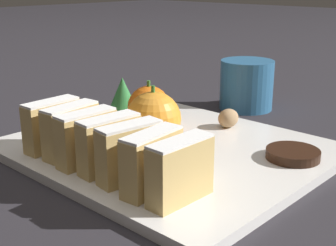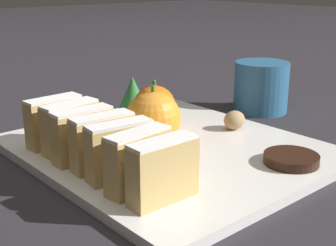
# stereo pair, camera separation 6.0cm
# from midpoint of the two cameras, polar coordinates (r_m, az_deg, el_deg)

# --- Properties ---
(ground_plane) EXTENTS (6.00, 6.00, 0.00)m
(ground_plane) POSITION_cam_midpoint_polar(r_m,az_deg,el_deg) (0.61, 2.80, -3.79)
(ground_plane) COLOR #28262B
(serving_platter) EXTENTS (0.33, 0.38, 0.01)m
(serving_platter) POSITION_cam_midpoint_polar(r_m,az_deg,el_deg) (0.61, 2.81, -3.27)
(serving_platter) COLOR white
(serving_platter) RESTS_ON ground_plane
(stollen_slice_front) EXTENTS (0.07, 0.03, 0.06)m
(stollen_slice_front) POSITION_cam_midpoint_polar(r_m,az_deg,el_deg) (0.45, 3.23, -5.91)
(stollen_slice_front) COLOR tan
(stollen_slice_front) RESTS_ON serving_platter
(stollen_slice_second) EXTENTS (0.07, 0.03, 0.06)m
(stollen_slice_second) POSITION_cam_midpoint_polar(r_m,az_deg,el_deg) (0.47, -0.03, -4.72)
(stollen_slice_second) COLOR tan
(stollen_slice_second) RESTS_ON serving_platter
(stollen_slice_third) EXTENTS (0.08, 0.03, 0.06)m
(stollen_slice_third) POSITION_cam_midpoint_polar(r_m,az_deg,el_deg) (0.50, -2.49, -3.47)
(stollen_slice_third) COLOR tan
(stollen_slice_third) RESTS_ON serving_platter
(stollen_slice_fourth) EXTENTS (0.07, 0.03, 0.06)m
(stollen_slice_fourth) POSITION_cam_midpoint_polar(r_m,az_deg,el_deg) (0.53, -4.75, -2.38)
(stollen_slice_fourth) COLOR tan
(stollen_slice_fourth) RESTS_ON serving_platter
(stollen_slice_fifth) EXTENTS (0.07, 0.03, 0.06)m
(stollen_slice_fifth) POSITION_cam_midpoint_polar(r_m,az_deg,el_deg) (0.55, -7.31, -1.52)
(stollen_slice_fifth) COLOR tan
(stollen_slice_fifth) RESTS_ON serving_platter
(stollen_slice_sixth) EXTENTS (0.07, 0.03, 0.06)m
(stollen_slice_sixth) POSITION_cam_midpoint_polar(r_m,az_deg,el_deg) (0.58, -8.95, -0.57)
(stollen_slice_sixth) COLOR tan
(stollen_slice_sixth) RESTS_ON serving_platter
(stollen_slice_back) EXTENTS (0.07, 0.03, 0.06)m
(stollen_slice_back) POSITION_cam_midpoint_polar(r_m,az_deg,el_deg) (0.61, -10.98, 0.15)
(stollen_slice_back) COLOR tan
(stollen_slice_back) RESTS_ON serving_platter
(orange_near) EXTENTS (0.06, 0.06, 0.07)m
(orange_near) POSITION_cam_midpoint_polar(r_m,az_deg,el_deg) (0.67, 0.88, 1.98)
(orange_near) COLOR orange
(orange_near) RESTS_ON serving_platter
(orange_far) EXTENTS (0.07, 0.07, 0.08)m
(orange_far) POSITION_cam_midpoint_polar(r_m,az_deg,el_deg) (0.60, 1.06, 0.48)
(orange_far) COLOR orange
(orange_far) RESTS_ON serving_platter
(walnut) EXTENTS (0.03, 0.03, 0.03)m
(walnut) POSITION_cam_midpoint_polar(r_m,az_deg,el_deg) (0.68, 10.61, 0.32)
(walnut) COLOR tan
(walnut) RESTS_ON serving_platter
(chocolate_cookie) EXTENTS (0.06, 0.06, 0.01)m
(chocolate_cookie) POSITION_cam_midpoint_polar(r_m,az_deg,el_deg) (0.57, 17.73, -4.25)
(chocolate_cookie) COLOR black
(chocolate_cookie) RESTS_ON serving_platter
(evergreen_sprig) EXTENTS (0.05, 0.05, 0.06)m
(evergreen_sprig) POSITION_cam_midpoint_polar(r_m,az_deg,el_deg) (0.74, -2.02, 3.43)
(evergreen_sprig) COLOR #2D7538
(evergreen_sprig) RESTS_ON serving_platter
(coffee_mug) EXTENTS (0.12, 0.09, 0.09)m
(coffee_mug) POSITION_cam_midpoint_polar(r_m,az_deg,el_deg) (0.82, 13.42, 4.32)
(coffee_mug) COLOR #2D6693
(coffee_mug) RESTS_ON ground_plane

